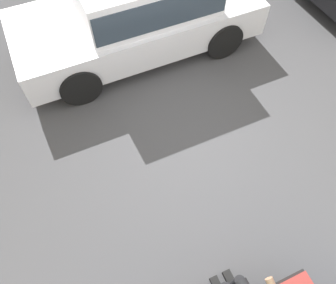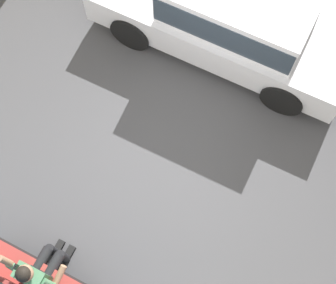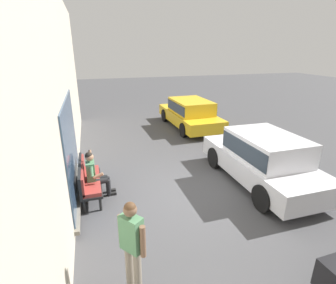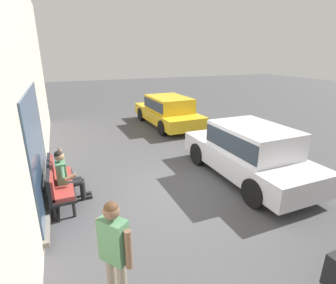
{
  "view_description": "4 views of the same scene",
  "coord_description": "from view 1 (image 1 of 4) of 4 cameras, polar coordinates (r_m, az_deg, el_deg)",
  "views": [
    {
      "loc": [
        1.47,
        2.6,
        4.36
      ],
      "look_at": [
        0.59,
        0.6,
        0.87
      ],
      "focal_mm": 35.0,
      "sensor_mm": 36.0,
      "label": 1
    },
    {
      "loc": [
        -1.28,
        2.6,
        7.58
      ],
      "look_at": [
        -0.21,
        0.47,
        1.21
      ],
      "focal_mm": 55.0,
      "sensor_mm": 36.0,
      "label": 2
    },
    {
      "loc": [
        -6.04,
        2.6,
        3.87
      ],
      "look_at": [
        0.92,
        0.52,
        1.24
      ],
      "focal_mm": 28.0,
      "sensor_mm": 36.0,
      "label": 3
    },
    {
      "loc": [
        -5.48,
        2.6,
        3.41
      ],
      "look_at": [
        0.65,
        0.06,
        1.14
      ],
      "focal_mm": 28.0,
      "sensor_mm": 36.0,
      "label": 4
    }
  ],
  "objects": [
    {
      "name": "ground_plane",
      "position": [
        5.28,
        3.27,
        2.25
      ],
      "size": [
        60.0,
        60.0,
        0.0
      ],
      "primitive_type": "plane",
      "color": "#424244"
    },
    {
      "name": "parked_car_mid",
      "position": [
        6.07,
        -4.96,
        22.36
      ],
      "size": [
        4.3,
        1.9,
        1.55
      ],
      "color": "silver",
      "rests_on": "ground_plane"
    }
  ]
}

